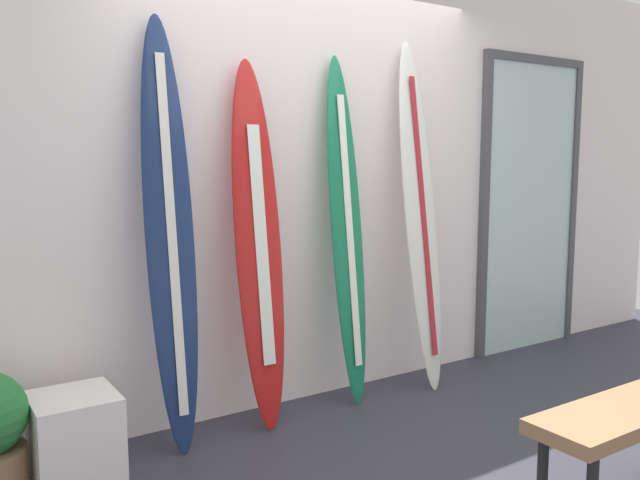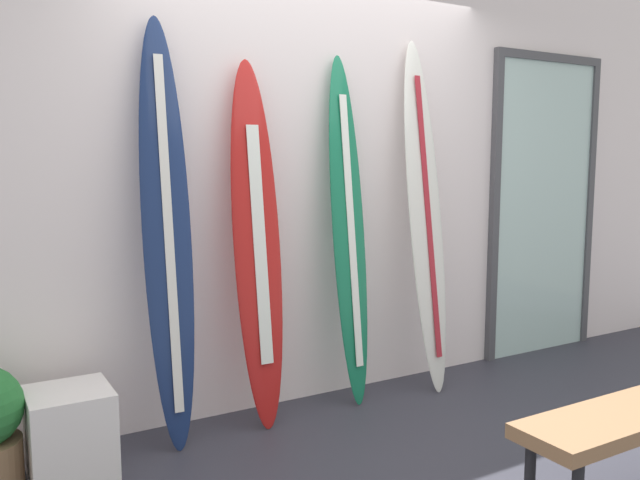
# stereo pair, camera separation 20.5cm
# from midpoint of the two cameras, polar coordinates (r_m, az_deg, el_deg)

# --- Properties ---
(ground) EXTENTS (8.00, 8.00, 0.04)m
(ground) POSITION_cam_midpoint_polar(r_m,az_deg,el_deg) (3.31, 9.00, -19.83)
(ground) COLOR #30303A
(wall_back) EXTENTS (7.20, 0.20, 2.80)m
(wall_back) POSITION_cam_midpoint_polar(r_m,az_deg,el_deg) (4.01, -3.28, 6.01)
(wall_back) COLOR white
(wall_back) RESTS_ON ground
(surfboard_navy) EXTENTS (0.27, 0.36, 2.20)m
(surfboard_navy) POSITION_cam_midpoint_polar(r_m,az_deg,el_deg) (3.35, -14.78, 0.46)
(surfboard_navy) COLOR navy
(surfboard_navy) RESTS_ON ground
(surfboard_crimson) EXTENTS (0.28, 0.34, 2.02)m
(surfboard_crimson) POSITION_cam_midpoint_polar(r_m,az_deg,el_deg) (3.55, -7.09, -0.44)
(surfboard_crimson) COLOR red
(surfboard_crimson) RESTS_ON ground
(surfboard_emerald) EXTENTS (0.24, 0.32, 2.10)m
(surfboard_emerald) POSITION_cam_midpoint_polar(r_m,az_deg,el_deg) (3.89, 0.85, 0.80)
(surfboard_emerald) COLOR #17744E
(surfboard_emerald) RESTS_ON ground
(surfboard_ivory) EXTENTS (0.27, 0.39, 2.23)m
(surfboard_ivory) POSITION_cam_midpoint_polar(r_m,az_deg,el_deg) (4.19, 7.43, 2.09)
(surfboard_ivory) COLOR silver
(surfboard_ivory) RESTS_ON ground
(display_block_left) EXTENTS (0.37, 0.37, 0.42)m
(display_block_left) POSITION_cam_midpoint_polar(r_m,az_deg,el_deg) (3.31, -22.45, -15.91)
(display_block_left) COLOR white
(display_block_left) RESTS_ON ground
(glass_door) EXTENTS (1.09, 0.06, 2.25)m
(glass_door) POSITION_cam_midpoint_polar(r_m,az_deg,el_deg) (5.25, 16.92, 3.33)
(glass_door) COLOR silver
(glass_door) RESTS_ON ground
(bench) EXTENTS (0.98, 0.32, 0.45)m
(bench) POSITION_cam_midpoint_polar(r_m,az_deg,el_deg) (3.07, 23.54, -14.30)
(bench) COLOR #936A46
(bench) RESTS_ON ground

